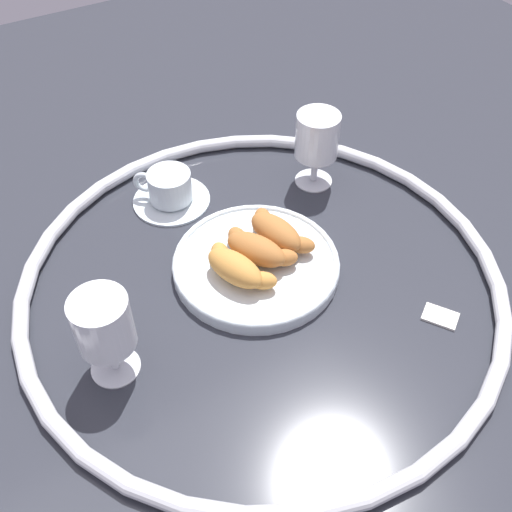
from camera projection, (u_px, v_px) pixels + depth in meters
ground_plane at (261, 283)px, 0.93m from camera, size 2.20×2.20×0.00m
table_chrome_rim at (262, 278)px, 0.92m from camera, size 0.74×0.74×0.02m
pastry_plate at (256, 264)px, 0.94m from camera, size 0.26×0.26×0.02m
croissant_large at (236, 268)px, 0.89m from camera, size 0.13×0.09×0.04m
croissant_small at (257, 249)px, 0.92m from camera, size 0.12×0.10×0.04m
croissant_extra at (277, 232)px, 0.95m from camera, size 0.13×0.08×0.04m
coffee_cup_near at (170, 190)px, 1.04m from camera, size 0.14×0.14×0.06m
juice_glass_left at (103, 326)px, 0.75m from camera, size 0.08×0.08×0.14m
juice_glass_right at (317, 140)px, 1.04m from camera, size 0.08×0.08×0.14m
sugar_packet at (441, 316)px, 0.88m from camera, size 0.06×0.06×0.01m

